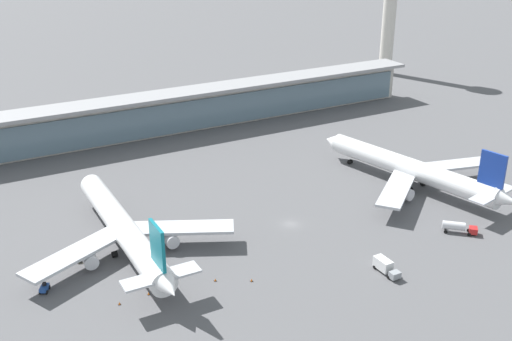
# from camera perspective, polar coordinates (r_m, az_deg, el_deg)

# --- Properties ---
(ground_plane) EXTENTS (1200.00, 1200.00, 0.00)m
(ground_plane) POSITION_cam_1_polar(r_m,az_deg,el_deg) (162.28, 3.18, -4.94)
(ground_plane) COLOR #515154
(airliner_left_stand) EXTENTS (51.60, 66.87, 17.86)m
(airliner_left_stand) POSITION_cam_1_polar(r_m,az_deg,el_deg) (150.80, -12.05, -5.35)
(airliner_left_stand) COLOR white
(airliner_left_stand) RESTS_ON ground
(airliner_centre_stand) EXTENTS (50.38, 66.50, 17.86)m
(airliner_centre_stand) POSITION_cam_1_polar(r_m,az_deg,el_deg) (186.47, 14.33, 0.09)
(airliner_centre_stand) COLOR white
(airliner_centre_stand) RESTS_ON ground
(service_truck_near_nose_red) EXTENTS (7.86, 7.47, 2.95)m
(service_truck_near_nose_red) POSITION_cam_1_polar(r_m,az_deg,el_deg) (165.19, 18.13, -4.95)
(service_truck_near_nose_red) COLOR #B21E1E
(service_truck_near_nose_red) RESTS_ON ground
(service_truck_under_wing_blue) EXTENTS (3.24, 2.49, 2.05)m
(service_truck_under_wing_blue) POSITION_cam_1_polar(r_m,az_deg,el_deg) (143.14, -9.38, -8.97)
(service_truck_under_wing_blue) COLOR #234C9E
(service_truck_under_wing_blue) RESTS_ON ground
(service_truck_mid_apron_blue) EXTENTS (2.84, 3.32, 2.05)m
(service_truck_mid_apron_blue) POSITION_cam_1_polar(r_m,az_deg,el_deg) (142.44, -18.93, -10.21)
(service_truck_mid_apron_blue) COLOR #234C9E
(service_truck_mid_apron_blue) RESTS_ON ground
(service_truck_by_tail_yellow) EXTENTS (2.15, 3.10, 2.05)m
(service_truck_by_tail_yellow) POSITION_cam_1_polar(r_m,az_deg,el_deg) (151.94, -16.03, -7.60)
(service_truck_by_tail_yellow) COLOR yellow
(service_truck_by_tail_yellow) RESTS_ON ground
(service_truck_on_taxiway_grey) EXTENTS (2.44, 7.32, 3.10)m
(service_truck_on_taxiway_grey) POSITION_cam_1_polar(r_m,az_deg,el_deg) (143.84, 11.83, -8.62)
(service_truck_on_taxiway_grey) COLOR gray
(service_truck_on_taxiway_grey) RESTS_ON ground
(terminal_building) EXTENTS (205.38, 12.80, 15.20)m
(terminal_building) POSITION_cam_1_polar(r_m,az_deg,el_deg) (228.53, -7.79, 5.45)
(terminal_building) COLOR beige
(terminal_building) RESTS_ON ground
(safety_cone_alpha) EXTENTS (0.62, 0.62, 0.70)m
(safety_cone_alpha) POSITION_cam_1_polar(r_m,az_deg,el_deg) (134.39, -12.48, -11.87)
(safety_cone_alpha) COLOR orange
(safety_cone_alpha) RESTS_ON ground
(safety_cone_bravo) EXTENTS (0.62, 0.62, 0.70)m
(safety_cone_bravo) POSITION_cam_1_polar(r_m,az_deg,el_deg) (138.97, -3.78, -10.02)
(safety_cone_bravo) COLOR orange
(safety_cone_bravo) RESTS_ON ground
(safety_cone_charlie) EXTENTS (0.62, 0.62, 0.70)m
(safety_cone_charlie) POSITION_cam_1_polar(r_m,az_deg,el_deg) (136.24, -9.87, -11.10)
(safety_cone_charlie) COLOR orange
(safety_cone_charlie) RESTS_ON ground
(safety_cone_delta) EXTENTS (0.62, 0.62, 0.70)m
(safety_cone_delta) POSITION_cam_1_polar(r_m,az_deg,el_deg) (138.58, -0.41, -10.07)
(safety_cone_delta) COLOR orange
(safety_cone_delta) RESTS_ON ground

